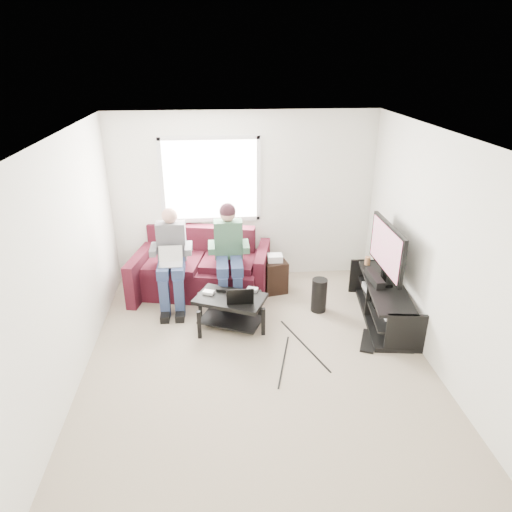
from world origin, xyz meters
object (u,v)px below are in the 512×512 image
object	(u,v)px
tv	(387,250)
subwoofer	(319,295)
tv_stand	(383,304)
end_table	(275,275)
sofa	(202,270)
coffee_table	(230,305)

from	to	relation	value
tv	subwoofer	bearing A→B (deg)	166.24
tv_stand	end_table	bearing A→B (deg)	145.51
sofa	tv	size ratio (longest dim) A/B	1.96
coffee_table	tv	distance (m)	2.17
sofa	coffee_table	distance (m)	1.12
tv_stand	end_table	distance (m)	1.65
end_table	coffee_table	bearing A→B (deg)	-126.97
tv	subwoofer	world-z (taller)	tv
sofa	tv_stand	xyz separation A→B (m)	(2.45, -1.06, -0.10)
subwoofer	tv_stand	bearing A→B (deg)	-20.15
tv	end_table	world-z (taller)	tv
sofa	tv_stand	size ratio (longest dim) A/B	1.31
tv	tv_stand	bearing A→B (deg)	-88.53
sofa	end_table	bearing A→B (deg)	-6.49
sofa	end_table	world-z (taller)	sofa
coffee_table	tv	xyz separation A→B (m)	(2.06, 0.10, 0.67)
tv_stand	end_table	xyz separation A→B (m)	(-1.36, 0.93, 0.03)
sofa	subwoofer	distance (m)	1.80
tv_stand	coffee_table	bearing A→B (deg)	179.90
sofa	tv_stand	distance (m)	2.67
subwoofer	end_table	size ratio (longest dim) A/B	0.81
tv_stand	tv	world-z (taller)	tv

